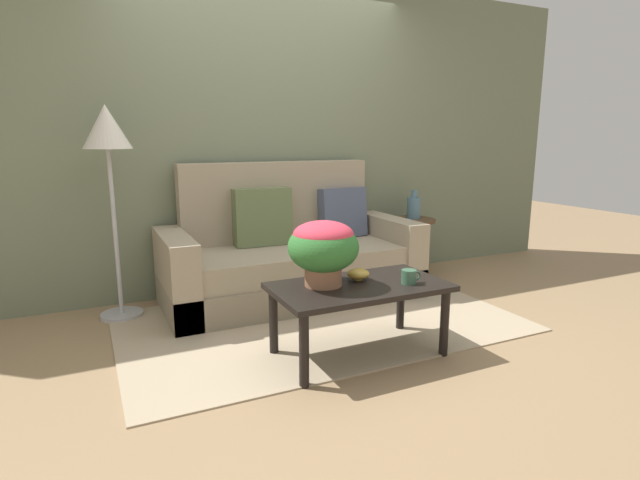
% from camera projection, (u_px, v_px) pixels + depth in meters
% --- Properties ---
extents(ground_plane, '(14.00, 14.00, 0.00)m').
position_uv_depth(ground_plane, '(331.00, 331.00, 3.44)').
color(ground_plane, '#997A56').
extents(wall_back, '(6.40, 0.12, 2.65)m').
position_uv_depth(wall_back, '(265.00, 135.00, 4.31)').
color(wall_back, slate).
rests_on(wall_back, ground).
extents(area_rug, '(2.76, 1.68, 0.01)m').
position_uv_depth(area_rug, '(320.00, 321.00, 3.60)').
color(area_rug, tan).
rests_on(area_rug, ground).
extents(couch, '(2.05, 0.88, 1.10)m').
position_uv_depth(couch, '(290.00, 258.00, 4.11)').
color(couch, gray).
rests_on(couch, ground).
extents(coffee_table, '(1.04, 0.58, 0.45)m').
position_uv_depth(coffee_table, '(359.00, 294.00, 3.00)').
color(coffee_table, black).
rests_on(coffee_table, ground).
extents(side_table, '(0.43, 0.43, 0.55)m').
position_uv_depth(side_table, '(412.00, 236.00, 4.76)').
color(side_table, '#4C331E').
rests_on(side_table, ground).
extents(floor_lamp, '(0.33, 0.33, 1.53)m').
position_uv_depth(floor_lamp, '(108.00, 145.00, 3.46)').
color(floor_lamp, '#B2B2B7').
rests_on(floor_lamp, ground).
extents(potted_plant, '(0.42, 0.42, 0.39)m').
position_uv_depth(potted_plant, '(323.00, 246.00, 2.92)').
color(potted_plant, '#A36B4C').
rests_on(potted_plant, coffee_table).
extents(coffee_mug, '(0.13, 0.09, 0.09)m').
position_uv_depth(coffee_mug, '(409.00, 277.00, 2.99)').
color(coffee_mug, '#3D664C').
rests_on(coffee_mug, coffee_table).
extents(snack_bowl, '(0.14, 0.14, 0.07)m').
position_uv_depth(snack_bowl, '(358.00, 274.00, 3.07)').
color(snack_bowl, gold).
rests_on(snack_bowl, coffee_table).
extents(table_vase, '(0.13, 0.13, 0.27)m').
position_uv_depth(table_vase, '(414.00, 207.00, 4.73)').
color(table_vase, slate).
rests_on(table_vase, side_table).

